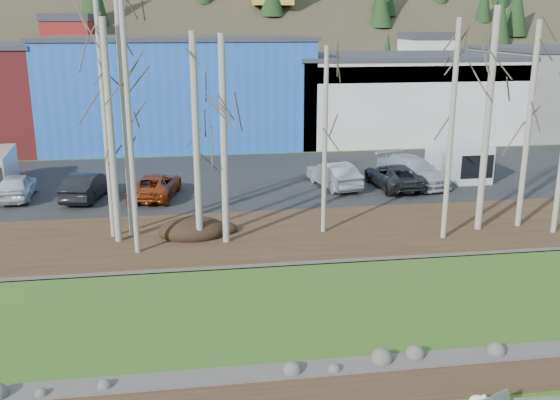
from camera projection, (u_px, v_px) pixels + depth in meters
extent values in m
cube|color=#382616|center=(406.00, 383.00, 16.67)|extent=(80.00, 1.80, 0.03)
cube|color=#382616|center=(314.00, 232.00, 28.44)|extent=(80.00, 7.00, 0.15)
cube|color=black|center=(280.00, 178.00, 38.43)|extent=(80.00, 14.00, 0.14)
cube|color=blue|center=(179.00, 91.00, 49.80)|extent=(20.00, 12.00, 8.00)
cube|color=#333338|center=(177.00, 38.00, 48.67)|extent=(20.40, 12.24, 0.30)
cube|color=beige|center=(395.00, 97.00, 52.59)|extent=(18.00, 12.00, 6.50)
cube|color=#333338|center=(397.00, 56.00, 51.66)|extent=(18.36, 12.24, 0.30)
cube|color=navy|center=(423.00, 74.00, 46.34)|extent=(17.64, 0.20, 1.20)
ellipsoid|color=white|center=(477.00, 399.00, 15.66)|extent=(0.39, 0.22, 0.22)
cube|color=gray|center=(477.00, 398.00, 15.65)|extent=(0.27, 0.19, 0.02)
sphere|color=white|center=(484.00, 397.00, 15.60)|extent=(0.12, 0.12, 0.12)
cone|color=gold|center=(487.00, 397.00, 15.59)|extent=(0.07, 0.05, 0.03)
ellipsoid|color=black|center=(193.00, 229.00, 27.76)|extent=(3.04, 2.14, 0.60)
cylinder|color=#A3A093|center=(111.00, 134.00, 25.86)|extent=(0.28, 0.28, 9.39)
cylinder|color=#A3A093|center=(105.00, 123.00, 26.37)|extent=(0.22, 0.22, 10.11)
cylinder|color=#A3A093|center=(196.00, 141.00, 25.93)|extent=(0.29, 0.29, 8.84)
cylinder|color=#A3A093|center=(129.00, 113.00, 24.24)|extent=(0.22, 0.22, 11.52)
cylinder|color=#A3A093|center=(224.00, 142.00, 25.85)|extent=(0.29, 0.29, 8.76)
cylinder|color=#A3A093|center=(325.00, 142.00, 27.22)|extent=(0.20, 0.20, 8.23)
cylinder|color=#A3A093|center=(451.00, 133.00, 26.28)|extent=(0.23, 0.23, 9.36)
cylinder|color=#A3A093|center=(487.00, 122.00, 27.38)|extent=(0.30, 0.30, 9.86)
cylinder|color=#A3A093|center=(528.00, 127.00, 27.92)|extent=(0.26, 0.26, 9.29)
cylinder|color=#A3A093|center=(125.00, 123.00, 26.48)|extent=(0.22, 0.22, 10.11)
imported|color=silver|center=(17.00, 186.00, 33.46)|extent=(1.86, 4.17, 1.39)
imported|color=black|center=(87.00, 186.00, 33.45)|extent=(2.40, 4.63, 1.45)
imported|color=#A03D16|center=(155.00, 185.00, 33.79)|extent=(3.02, 5.01, 1.30)
imported|color=silver|center=(334.00, 175.00, 35.82)|extent=(2.53, 4.73, 1.48)
imported|color=#2C2C2E|center=(394.00, 176.00, 35.76)|extent=(2.57, 5.06, 1.37)
imported|color=silver|center=(412.00, 171.00, 36.56)|extent=(3.65, 5.86, 1.59)
cube|color=white|center=(458.00, 158.00, 38.44)|extent=(2.26, 5.15, 2.23)
cube|color=black|center=(473.00, 165.00, 36.53)|extent=(2.04, 1.12, 1.38)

